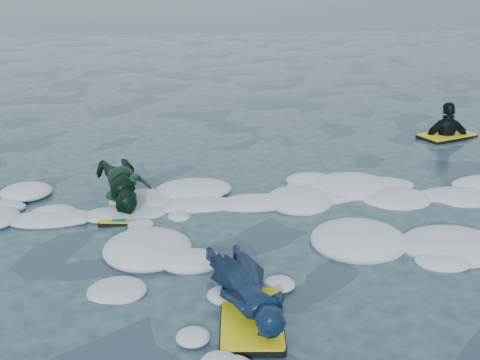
% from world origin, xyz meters
% --- Properties ---
extents(ground, '(120.00, 120.00, 0.00)m').
position_xyz_m(ground, '(0.00, 0.00, 0.00)').
color(ground, '#182F3A').
rests_on(ground, ground).
extents(foam_band, '(12.00, 3.10, 0.30)m').
position_xyz_m(foam_band, '(0.00, 1.03, 0.00)').
color(foam_band, white).
rests_on(foam_band, ground).
extents(prone_woman_unit, '(0.77, 1.56, 0.39)m').
position_xyz_m(prone_woman_unit, '(0.38, -1.04, 0.20)').
color(prone_woman_unit, black).
rests_on(prone_woman_unit, ground).
extents(prone_child_unit, '(0.81, 1.42, 0.53)m').
position_xyz_m(prone_child_unit, '(-0.77, 1.57, 0.27)').
color(prone_child_unit, black).
rests_on(prone_child_unit, ground).
extents(waiting_rider_unit, '(1.13, 0.84, 1.50)m').
position_xyz_m(waiting_rider_unit, '(4.83, 3.99, -0.09)').
color(waiting_rider_unit, black).
rests_on(waiting_rider_unit, ground).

